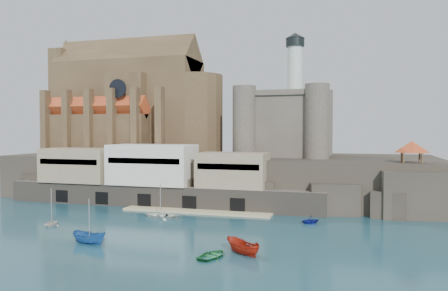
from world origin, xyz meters
TOP-DOWN VIEW (x-y plane):
  - ground at (0.00, 0.00)m, footprint 300.00×300.00m
  - promontory at (-0.19, 39.37)m, footprint 100.00×36.00m
  - quay at (-10.19, 23.07)m, footprint 70.00×12.00m
  - church at (-24.13, 41.85)m, footprint 47.00×25.93m
  - castle_keep at (16.08, 41.08)m, footprint 21.20×21.20m
  - rock_outcrop at (42.00, 25.84)m, footprint 14.50×10.50m
  - pavilion at (42.00, 26.00)m, footprint 6.40×6.40m
  - boat_2 at (-4.47, -8.49)m, footprint 2.46×2.41m
  - boat_3 at (14.41, -9.85)m, footprint 3.84×1.98m
  - boat_4 at (-17.09, -0.45)m, footprint 2.98×1.87m
  - boat_5 at (17.71, -7.48)m, footprint 3.06×3.04m
  - boat_6 at (-2.59, 11.40)m, footprint 1.59×4.70m
  - boat_7 at (24.46, 14.00)m, footprint 3.07×3.34m

SIDE VIEW (x-z plane):
  - ground at x=0.00m, z-range 0.00..0.00m
  - boat_2 at x=-4.47m, z-range -2.82..2.82m
  - boat_3 at x=14.41m, z-range -2.58..2.58m
  - boat_4 at x=-17.09m, z-range -1.70..1.70m
  - boat_5 at x=17.71m, z-range -2.88..2.88m
  - boat_6 at x=-2.59m, z-range -3.25..3.25m
  - boat_7 at x=24.46m, z-range -1.65..1.65m
  - rock_outcrop at x=42.00m, z-range -0.33..8.37m
  - promontory at x=-0.19m, z-range -0.08..9.92m
  - quay at x=-10.19m, z-range -0.46..12.59m
  - pavilion at x=42.00m, z-range 10.03..15.43m
  - castle_keep at x=16.08m, z-range 3.66..32.96m
  - church at x=-24.13m, z-range 6.88..37.38m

